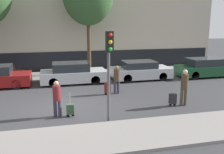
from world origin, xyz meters
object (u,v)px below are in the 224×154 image
at_px(trolley_left, 70,109).
at_px(parked_bicycle, 18,73).
at_px(pedestrian_left, 57,97).
at_px(trolley_right, 173,99).
at_px(parked_car_3, 205,68).
at_px(pedestrian_right, 184,85).
at_px(pedestrian_center, 117,78).
at_px(trolley_center, 107,88).
at_px(traffic_light, 109,59).
at_px(parked_car_1, 73,73).
at_px(parked_car_2, 141,71).

distance_m(trolley_left, parked_bicycle, 8.61).
distance_m(pedestrian_left, trolley_right, 5.56).
height_order(parked_car_3, pedestrian_right, pedestrian_right).
height_order(parked_car_3, pedestrian_center, pedestrian_center).
xyz_separation_m(pedestrian_center, trolley_right, (2.14, -2.68, -0.56)).
xyz_separation_m(pedestrian_left, pedestrian_right, (6.08, 0.06, 0.13)).
bearing_deg(parked_bicycle, trolley_center, -43.53).
relative_size(trolley_left, traffic_light, 0.30).
height_order(traffic_light, parked_bicycle, traffic_light).
bearing_deg(pedestrian_left, pedestrian_right, -167.19).
relative_size(pedestrian_right, trolley_right, 1.58).
bearing_deg(traffic_light, parked_bicycle, 116.90).
xyz_separation_m(trolley_left, trolley_right, (5.00, 0.24, 0.02)).
bearing_deg(parked_car_3, trolley_left, -151.05).
distance_m(parked_car_3, pedestrian_right, 7.41).
bearing_deg(parked_bicycle, trolley_right, -43.86).
bearing_deg(trolley_center, parked_car_1, 117.86).
relative_size(trolley_left, pedestrian_center, 0.68).
distance_m(parked_car_3, traffic_light, 11.39).
relative_size(parked_car_1, pedestrian_center, 2.64).
xyz_separation_m(trolley_left, traffic_light, (1.51, -1.06, 2.31)).
bearing_deg(trolley_left, pedestrian_right, 1.81).
distance_m(parked_car_1, pedestrian_center, 3.84).
bearing_deg(parked_car_2, trolley_center, -134.82).
height_order(parked_car_3, parked_bicycle, parked_car_3).
height_order(trolley_left, trolley_center, trolley_center).
bearing_deg(traffic_light, pedestrian_right, 17.01).
bearing_deg(parked_bicycle, parked_car_3, -9.54).
distance_m(parked_car_3, pedestrian_center, 8.07).
relative_size(pedestrian_center, pedestrian_right, 0.90).
bearing_deg(parked_car_2, trolley_left, -132.00).
relative_size(parked_car_3, traffic_light, 1.16).
height_order(trolley_right, traffic_light, traffic_light).
bearing_deg(traffic_light, parked_car_1, 97.00).
relative_size(trolley_center, parked_bicycle, 0.68).
distance_m(trolley_center, parked_bicycle, 7.46).
height_order(trolley_left, pedestrian_center, pedestrian_center).
bearing_deg(trolley_center, parked_car_2, 45.18).
bearing_deg(parked_bicycle, parked_car_2, -13.17).
bearing_deg(pedestrian_right, parked_car_1, 136.95).
xyz_separation_m(trolley_left, pedestrian_center, (2.85, 2.93, 0.58)).
bearing_deg(trolley_left, parked_car_1, 84.02).
bearing_deg(pedestrian_left, parked_bicycle, -59.77).
bearing_deg(parked_car_1, parked_car_2, -0.25).
bearing_deg(parked_car_3, parked_bicycle, 170.46).
relative_size(trolley_center, traffic_light, 0.33).
bearing_deg(pedestrian_left, pedestrian_center, -128.12).
height_order(trolley_center, traffic_light, traffic_light).
bearing_deg(trolley_right, pedestrian_center, 128.62).
relative_size(parked_car_2, trolley_left, 3.73).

